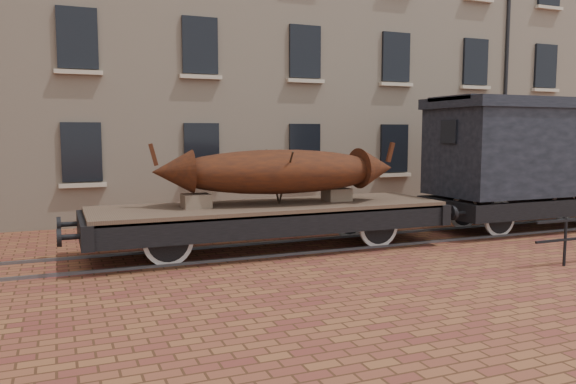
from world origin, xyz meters
name	(u,v)px	position (x,y,z in m)	size (l,w,h in m)	color
ground	(349,243)	(0.00, 0.00, 0.00)	(90.00, 90.00, 0.00)	brown
warehouse_cream	(300,31)	(3.00, 9.99, 7.00)	(40.00, 10.19, 14.00)	beige
rail_track	(349,242)	(0.00, 0.00, 0.03)	(30.00, 1.52, 0.06)	#59595E
flatcar_wagon	(270,213)	(-2.09, 0.00, 0.87)	(9.25, 2.51, 1.40)	brown
iron_boat	(279,171)	(-1.87, 0.00, 1.85)	(5.89, 2.16, 1.44)	#4B1F0C
goods_van	(537,148)	(6.09, 0.00, 2.33)	(7.19, 2.62, 3.72)	black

